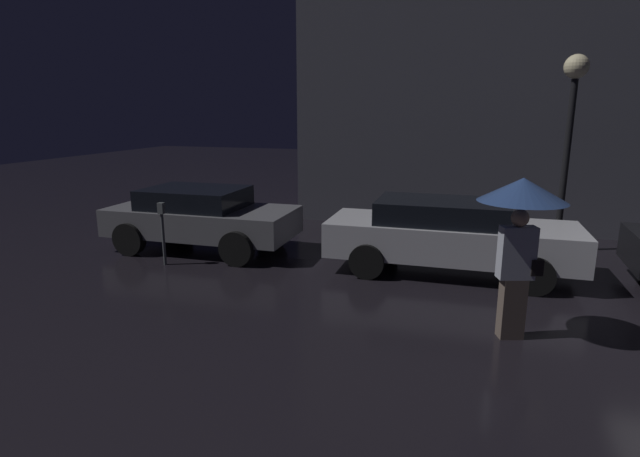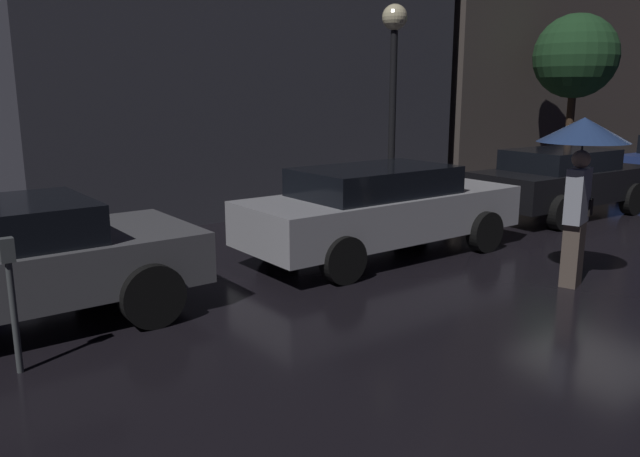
# 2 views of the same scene
# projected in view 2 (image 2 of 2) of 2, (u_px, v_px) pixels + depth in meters

# --- Properties ---
(ground_plane) EXTENTS (60.00, 60.00, 0.00)m
(ground_plane) POSITION_uv_depth(u_px,v_px,m) (604.00, 234.00, 11.29)
(ground_plane) COLOR black
(building_facade_left) EXTENTS (9.88, 3.00, 7.46)m
(building_facade_left) POSITION_uv_depth(u_px,v_px,m) (244.00, 34.00, 13.51)
(building_facade_left) COLOR #3D3D47
(building_facade_left) RESTS_ON ground
(parked_car_grey) EXTENTS (4.15, 2.05, 1.38)m
(parked_car_grey) POSITION_uv_depth(u_px,v_px,m) (0.00, 262.00, 6.69)
(parked_car_grey) COLOR slate
(parked_car_grey) RESTS_ON ground
(parked_car_silver) EXTENTS (4.69, 1.89, 1.41)m
(parked_car_silver) POSITION_uv_depth(u_px,v_px,m) (381.00, 208.00, 9.73)
(parked_car_silver) COLOR #B7B7BF
(parked_car_silver) RESTS_ON ground
(parked_car_black) EXTENTS (4.13, 1.88, 1.38)m
(parked_car_black) POSITION_uv_depth(u_px,v_px,m) (562.00, 180.00, 12.83)
(parked_car_black) COLOR black
(parked_car_black) RESTS_ON ground
(pedestrian_with_umbrella) EXTENTS (1.14, 1.14, 2.22)m
(pedestrian_with_umbrella) POSITION_uv_depth(u_px,v_px,m) (582.00, 153.00, 7.96)
(pedestrian_with_umbrella) COLOR #66564C
(pedestrian_with_umbrella) RESTS_ON ground
(parking_meter) EXTENTS (0.12, 0.10, 1.28)m
(parking_meter) POSITION_uv_depth(u_px,v_px,m) (11.00, 291.00, 5.60)
(parking_meter) COLOR #4C5154
(parking_meter) RESTS_ON ground
(street_lamp_near) EXTENTS (0.50, 0.50, 4.19)m
(street_lamp_near) POSITION_uv_depth(u_px,v_px,m) (394.00, 59.00, 12.28)
(street_lamp_near) COLOR black
(street_lamp_near) RESTS_ON ground
(street_tree) EXTENTS (2.10, 2.10, 4.44)m
(street_tree) POSITION_uv_depth(u_px,v_px,m) (575.00, 57.00, 15.79)
(street_tree) COLOR #473323
(street_tree) RESTS_ON ground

